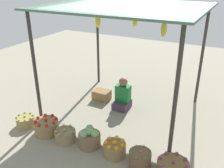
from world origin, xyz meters
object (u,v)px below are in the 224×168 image
basket_potatoes (65,136)px  basket_green_chilies (140,159)px  basket_cabbages (90,138)px  basket_red_tomatoes (47,127)px  wooden_crate_near_vendor (102,95)px  basket_limes (25,121)px  vendor_person (123,96)px  basket_oranges (115,149)px

basket_potatoes → basket_green_chilies: size_ratio=1.08×
basket_cabbages → basket_red_tomatoes: bearing=-177.2°
wooden_crate_near_vendor → basket_limes: bearing=-115.4°
vendor_person → basket_green_chilies: (1.13, -1.73, -0.15)m
basket_oranges → basket_green_chilies: 0.52m
basket_cabbages → basket_potatoes: bearing=-169.8°
basket_limes → basket_green_chilies: size_ratio=1.01×
basket_green_chilies → wooden_crate_near_vendor: 2.58m
basket_cabbages → basket_oranges: 0.54m
basket_limes → basket_green_chilies: (2.65, -0.04, 0.04)m
vendor_person → basket_limes: (-1.52, -1.69, -0.19)m
vendor_person → wooden_crate_near_vendor: bearing=168.7°
basket_red_tomatoes → basket_oranges: (1.55, 0.03, -0.01)m
basket_red_tomatoes → basket_green_chilies: (2.06, -0.04, 0.00)m
vendor_person → basket_cabbages: bearing=-87.2°
basket_potatoes → basket_oranges: size_ratio=1.00×
basket_oranges → basket_green_chilies: (0.51, -0.07, 0.02)m
basket_red_tomatoes → basket_potatoes: (0.50, -0.04, -0.03)m
basket_potatoes → basket_oranges: 1.05m
basket_limes → basket_green_chilies: 2.65m
basket_red_tomatoes → basket_oranges: size_ratio=1.22×
basket_cabbages → wooden_crate_near_vendor: 1.92m
basket_cabbages → basket_limes: bearing=-178.3°
basket_limes → basket_red_tomatoes: 0.59m
wooden_crate_near_vendor → basket_red_tomatoes: bearing=-98.4°
basket_cabbages → vendor_person: bearing=92.8°
basket_limes → basket_cabbages: (1.60, 0.05, 0.06)m
vendor_person → basket_limes: 2.28m
basket_red_tomatoes → basket_oranges: bearing=1.1°
basket_potatoes → basket_oranges: basket_oranges is taller
vendor_person → basket_cabbages: vendor_person is taller
basket_limes → basket_red_tomatoes: size_ratio=0.78×
basket_oranges → wooden_crate_near_vendor: basket_oranges is taller
vendor_person → basket_potatoes: size_ratio=1.90×
vendor_person → basket_oranges: size_ratio=1.91×
basket_cabbages → basket_oranges: size_ratio=1.02×
basket_red_tomatoes → basket_oranges: 1.55m
basket_red_tomatoes → basket_cabbages: size_ratio=1.19×
vendor_person → basket_cabbages: size_ratio=1.86×
vendor_person → basket_red_tomatoes: vendor_person is taller
basket_red_tomatoes → basket_potatoes: bearing=-4.7°
basket_oranges → wooden_crate_near_vendor: bearing=125.6°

